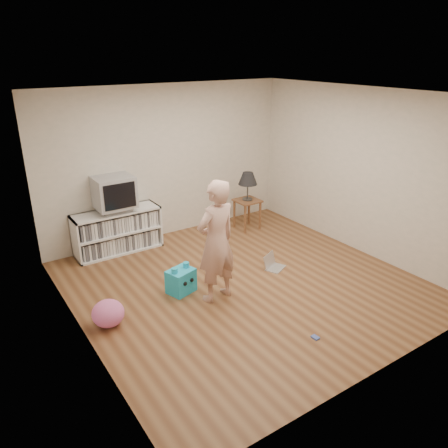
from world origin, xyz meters
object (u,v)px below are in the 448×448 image
dvd_deck (115,209)px  plush_blue (181,281)px  laptop (273,264)px  crt_tv (114,192)px  table_lamp (248,179)px  person (216,242)px  plush_pink (108,313)px  side_table (247,207)px  media_unit (117,231)px

dvd_deck → plush_blue: bearing=-82.6°
laptop → plush_blue: size_ratio=0.94×
dvd_deck → crt_tv: bearing=-90.0°
table_lamp → person: size_ratio=0.31×
plush_blue → plush_pink: 1.12m
table_lamp → person: (-1.81, -1.76, -0.12)m
crt_tv → laptop: crt_tv is taller
dvd_deck → crt_tv: size_ratio=0.75×
person → laptop: (1.18, 0.25, -0.76)m
dvd_deck → plush_pink: (-0.88, -1.94, -0.57)m
plush_pink → table_lamp: bearing=25.9°
side_table → plush_blue: side_table is taller
side_table → plush_pink: (-3.23, -1.57, -0.25)m
media_unit → crt_tv: crt_tv is taller
table_lamp → side_table: bearing=0.0°
media_unit → table_lamp: 2.45m
crt_tv → side_table: crt_tv is taller
laptop → plush_pink: plush_pink is taller
crt_tv → side_table: 2.45m
side_table → person: size_ratio=0.33×
dvd_deck → side_table: bearing=-8.9°
media_unit → crt_tv: bearing=-90.0°
crt_tv → person: (0.54, -2.13, -0.20)m
dvd_deck → plush_blue: size_ratio=1.09×
side_table → plush_pink: bearing=-154.1°
dvd_deck → person: (0.54, -2.13, 0.09)m
person → side_table: bearing=-144.4°
media_unit → laptop: (1.72, -1.89, -0.29)m
person → plush_pink: (-1.42, 0.19, -0.66)m
table_lamp → laptop: size_ratio=1.33×
side_table → plush_pink: size_ratio=1.42×
side_table → plush_pink: 3.60m
laptop → table_lamp: bearing=42.9°
side_table → plush_blue: (-2.13, -1.36, -0.24)m
dvd_deck → plush_blue: 1.83m
crt_tv → table_lamp: bearing=-8.9°
crt_tv → plush_pink: (-0.88, -1.93, -0.86)m
person → plush_pink: person is taller
dvd_deck → crt_tv: crt_tv is taller
table_lamp → plush_blue: size_ratio=1.24×
plush_pink → side_table: bearing=25.9°
side_table → laptop: size_ratio=1.42×
person → laptop: bearing=-176.6°
side_table → laptop: (-0.63, -1.51, -0.36)m
dvd_deck → laptop: (1.72, -1.88, -0.68)m
side_table → media_unit: bearing=170.7°
side_table → laptop: bearing=-112.6°
crt_tv → table_lamp: 2.38m
crt_tv → plush_blue: crt_tv is taller
plush_pink → dvd_deck: bearing=65.6°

